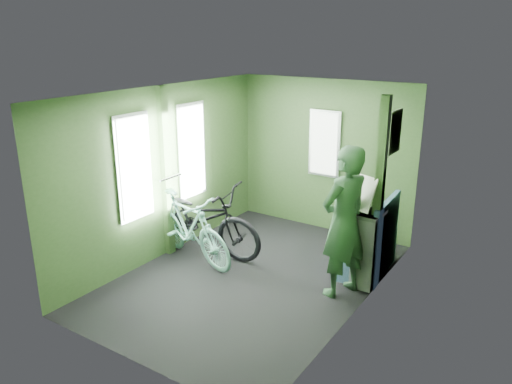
% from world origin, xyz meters
% --- Properties ---
extents(room, '(4.00, 4.02, 2.31)m').
position_xyz_m(room, '(-0.04, 0.04, 1.44)').
color(room, black).
rests_on(room, ground).
extents(bicycle_black, '(1.99, 0.91, 1.10)m').
position_xyz_m(bicycle_black, '(-1.02, 0.22, 0.00)').
color(bicycle_black, black).
rests_on(bicycle_black, ground).
extents(bicycle_mint, '(1.73, 1.01, 1.04)m').
position_xyz_m(bicycle_mint, '(-0.95, -0.06, 0.00)').
color(bicycle_mint, '#80CEBC').
rests_on(bicycle_mint, ground).
extents(passenger, '(0.64, 0.79, 1.78)m').
position_xyz_m(passenger, '(1.09, 0.26, 0.89)').
color(passenger, '#28492D').
rests_on(passenger, ground).
extents(waste_box, '(0.27, 0.38, 0.93)m').
position_xyz_m(waste_box, '(1.26, 0.61, 0.47)').
color(waste_box, gray).
rests_on(waste_box, ground).
extents(bench_seat, '(0.58, 0.98, 1.00)m').
position_xyz_m(bench_seat, '(1.15, 0.96, 0.30)').
color(bench_seat, '#2B445B').
rests_on(bench_seat, ground).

